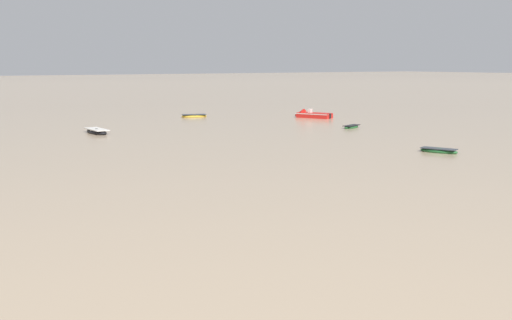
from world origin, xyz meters
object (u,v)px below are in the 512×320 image
(rowboat_moored_3, at_px, (194,116))
(rowboat_moored_4, at_px, (439,151))
(rowboat_moored_5, at_px, (97,132))
(rowboat_moored_1, at_px, (351,127))
(motorboat_moored_3, at_px, (309,116))

(rowboat_moored_3, distance_m, rowboat_moored_4, 42.48)
(rowboat_moored_5, bearing_deg, rowboat_moored_1, -114.58)
(rowboat_moored_4, relative_size, motorboat_moored_3, 0.58)
(rowboat_moored_4, bearing_deg, rowboat_moored_3, 161.51)
(motorboat_moored_3, distance_m, rowboat_moored_5, 31.82)
(rowboat_moored_3, xyz_separation_m, rowboat_moored_5, (-18.40, -11.92, 0.03))
(rowboat_moored_1, bearing_deg, rowboat_moored_4, -130.78)
(rowboat_moored_1, distance_m, rowboat_moored_5, 29.56)
(rowboat_moored_1, distance_m, rowboat_moored_3, 24.99)
(rowboat_moored_4, relative_size, rowboat_moored_5, 0.77)
(rowboat_moored_4, xyz_separation_m, motorboat_moored_3, (11.80, 32.79, 0.13))
(motorboat_moored_3, bearing_deg, rowboat_moored_5, 70.85)
(motorboat_moored_3, xyz_separation_m, rowboat_moored_5, (-31.74, -2.26, -0.08))
(rowboat_moored_1, height_order, rowboat_moored_4, rowboat_moored_4)
(rowboat_moored_1, xyz_separation_m, rowboat_moored_5, (-27.25, 11.46, 0.06))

